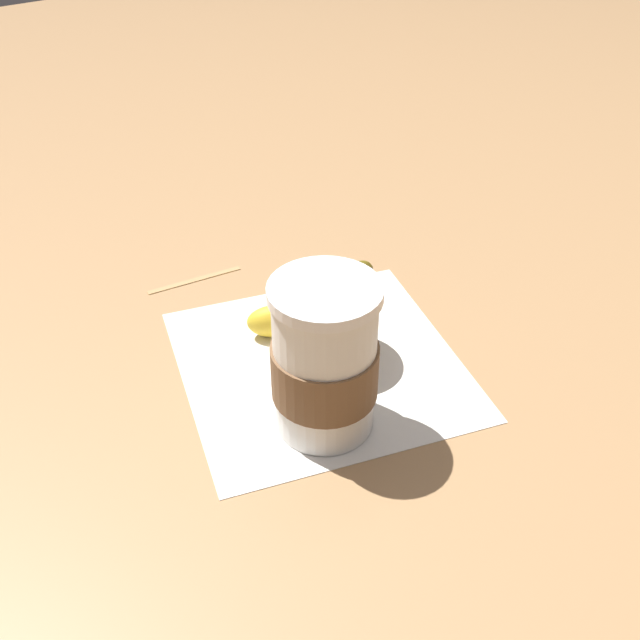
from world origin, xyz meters
TOP-DOWN VIEW (x-y plane):
  - ground_plane at (0.00, 0.00)m, footprint 3.00×3.00m
  - paper_napkin at (0.00, 0.00)m, footprint 0.32×0.32m
  - coffee_cup at (-0.07, 0.04)m, footprint 0.09×0.09m
  - muffin at (0.01, -0.02)m, footprint 0.09×0.09m
  - banana at (0.07, -0.05)m, footprint 0.06×0.18m
  - wooden_stirrer at (0.20, 0.03)m, footprint 0.02×0.11m

SIDE VIEW (x-z plane):
  - ground_plane at x=0.00m, z-range 0.00..0.00m
  - paper_napkin at x=0.00m, z-range 0.00..0.00m
  - wooden_stirrer at x=0.20m, z-range 0.00..0.00m
  - banana at x=0.07m, z-range 0.00..0.04m
  - muffin at x=0.01m, z-range 0.01..0.10m
  - coffee_cup at x=-0.07m, z-range 0.00..0.14m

